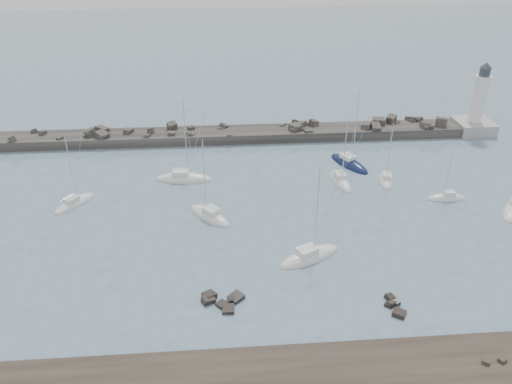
# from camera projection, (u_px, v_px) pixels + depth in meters

# --- Properties ---
(ground) EXTENTS (400.00, 400.00, 0.00)m
(ground) POSITION_uv_depth(u_px,v_px,m) (252.00, 254.00, 63.69)
(ground) COLOR slate
(ground) RESTS_ON ground
(rock_cluster_near) EXTENTS (5.12, 3.95, 1.39)m
(rock_cluster_near) POSITION_uv_depth(u_px,v_px,m) (221.00, 302.00, 55.62)
(rock_cluster_near) COLOR black
(rock_cluster_near) RESTS_ON ground
(rock_cluster_far) EXTENTS (2.24, 4.27, 1.20)m
(rock_cluster_far) POSITION_uv_depth(u_px,v_px,m) (395.00, 309.00, 54.68)
(rock_cluster_far) COLOR black
(rock_cluster_far) RESTS_ON ground
(breakwater) EXTENTS (115.00, 7.43, 4.90)m
(breakwater) POSITION_uv_depth(u_px,v_px,m) (200.00, 138.00, 96.22)
(breakwater) COLOR #302E2B
(breakwater) RESTS_ON ground
(lighthouse) EXTENTS (7.00, 7.00, 14.60)m
(lighthouse) POSITION_uv_depth(u_px,v_px,m) (475.00, 117.00, 98.63)
(lighthouse) COLOR #999994
(lighthouse) RESTS_ON ground
(sailboat_1) EXTENTS (5.99, 7.21, 11.48)m
(sailboat_1) POSITION_uv_depth(u_px,v_px,m) (75.00, 204.00, 74.59)
(sailboat_1) COLOR silver
(sailboat_1) RESTS_ON ground
(sailboat_2) EXTENTS (9.61, 3.92, 14.77)m
(sailboat_2) POSITION_uv_depth(u_px,v_px,m) (184.00, 179.00, 81.60)
(sailboat_2) COLOR silver
(sailboat_2) RESTS_ON ground
(sailboat_3) EXTENTS (7.16, 7.68, 12.82)m
(sailboat_3) POSITION_uv_depth(u_px,v_px,m) (210.00, 216.00, 71.45)
(sailboat_3) COLOR silver
(sailboat_3) RESTS_ON ground
(sailboat_4) EXTENTS (3.37, 7.76, 12.01)m
(sailboat_4) POSITION_uv_depth(u_px,v_px,m) (340.00, 182.00, 80.80)
(sailboat_4) COLOR silver
(sailboat_4) RESTS_ON ground
(sailboat_5) EXTENTS (9.08, 6.30, 13.85)m
(sailboat_5) POSITION_uv_depth(u_px,v_px,m) (309.00, 257.00, 62.87)
(sailboat_5) COLOR silver
(sailboat_5) RESTS_ON ground
(sailboat_6) EXTENTS (6.61, 9.36, 14.30)m
(sailboat_6) POSITION_uv_depth(u_px,v_px,m) (349.00, 164.00, 86.66)
(sailboat_6) COLOR #101943
(sailboat_6) RESTS_ON ground
(sailboat_7) EXTENTS (6.07, 2.04, 9.72)m
(sailboat_7) POSITION_uv_depth(u_px,v_px,m) (446.00, 198.00, 76.00)
(sailboat_7) COLOR silver
(sailboat_7) RESTS_ON ground
(sailboat_8) EXTENTS (3.71, 6.99, 10.68)m
(sailboat_8) POSITION_uv_depth(u_px,v_px,m) (386.00, 180.00, 81.36)
(sailboat_8) COLOR silver
(sailboat_8) RESTS_ON ground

